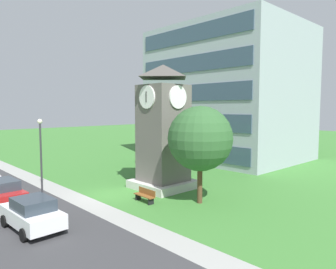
% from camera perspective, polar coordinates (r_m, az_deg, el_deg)
% --- Properties ---
extents(ground_plane, '(160.00, 160.00, 0.00)m').
position_cam_1_polar(ground_plane, '(23.71, -10.37, -10.73)').
color(ground_plane, '#3D7A33').
extents(street_asphalt, '(120.00, 7.20, 0.01)m').
position_cam_1_polar(street_asphalt, '(21.05, -26.16, -13.15)').
color(street_asphalt, '#38383A').
rests_on(street_asphalt, ground).
extents(kerb_strip, '(120.00, 1.60, 0.01)m').
position_cam_1_polar(kerb_strip, '(22.63, -15.23, -11.57)').
color(kerb_strip, '#9E9E99').
rests_on(kerb_strip, ground).
extents(office_building, '(17.01, 14.19, 16.00)m').
position_cam_1_polar(office_building, '(40.79, 10.93, 7.09)').
color(office_building, '#9EA8B2').
rests_on(office_building, ground).
extents(clock_tower, '(4.24, 4.24, 9.67)m').
position_cam_1_polar(clock_tower, '(24.68, -0.87, 0.11)').
color(clock_tower, '#605B56').
rests_on(clock_tower, ground).
extents(park_bench, '(1.82, 0.55, 0.88)m').
position_cam_1_polar(park_bench, '(21.63, -4.17, -10.92)').
color(park_bench, brown).
rests_on(park_bench, ground).
extents(street_lamp, '(0.36, 0.36, 5.52)m').
position_cam_1_polar(street_lamp, '(25.23, -22.06, -2.07)').
color(street_lamp, '#333338').
rests_on(street_lamp, ground).
extents(tree_near_tower, '(4.29, 4.29, 6.48)m').
position_cam_1_polar(tree_near_tower, '(20.76, 5.85, -0.75)').
color(tree_near_tower, '#513823').
rests_on(tree_near_tower, ground).
extents(tree_streetside, '(3.39, 3.39, 4.94)m').
position_cam_1_polar(tree_streetside, '(34.24, -1.93, -0.37)').
color(tree_streetside, '#513823').
rests_on(tree_streetside, ground).
extents(parked_car_red, '(4.52, 2.17, 1.69)m').
position_cam_1_polar(parked_car_red, '(23.46, -27.94, -9.21)').
color(parked_car_red, red).
rests_on(parked_car_red, ground).
extents(parked_car_white, '(4.30, 2.19, 1.69)m').
position_cam_1_polar(parked_car_white, '(18.29, -23.38, -12.96)').
color(parked_car_white, silver).
rests_on(parked_car_white, ground).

